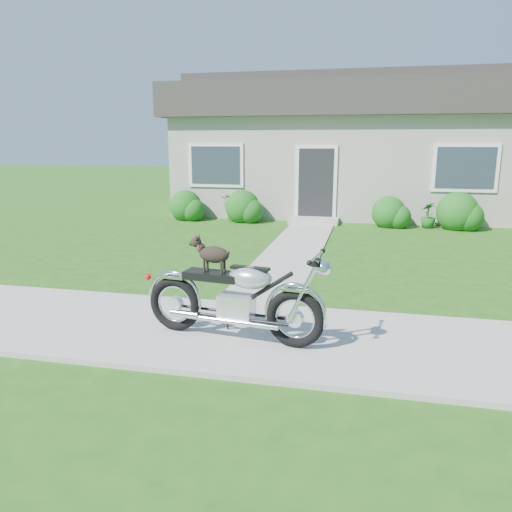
{
  "coord_description": "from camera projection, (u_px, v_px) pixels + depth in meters",
  "views": [
    {
      "loc": [
        0.0,
        -5.5,
        2.28
      ],
      "look_at": [
        -1.47,
        1.0,
        0.75
      ],
      "focal_mm": 35.0,
      "sensor_mm": 36.0,
      "label": 1
    }
  ],
  "objects": [
    {
      "name": "motorcycle_with_dog",
      "position": [
        235.0,
        297.0,
        5.69
      ],
      "size": [
        2.22,
        0.63,
        1.17
      ],
      "rotation": [
        0.0,
        0.0,
        -0.13
      ],
      "color": "black",
      "rests_on": "sidewalk"
    },
    {
      "name": "potted_plant_left",
      "position": [
        233.0,
        208.0,
        14.62
      ],
      "size": [
        0.83,
        0.87,
        0.75
      ],
      "primitive_type": "imported",
      "rotation": [
        0.0,
        0.0,
        4.23
      ],
      "color": "#275E19",
      "rests_on": "ground"
    },
    {
      "name": "sidewalk",
      "position": [
        361.0,
        343.0,
        5.74
      ],
      "size": [
        24.0,
        2.2,
        0.04
      ],
      "primitive_type": "cube",
      "color": "#9E9B93",
      "rests_on": "ground"
    },
    {
      "name": "house",
      "position": [
        371.0,
        146.0,
        16.66
      ],
      "size": [
        12.6,
        7.03,
        4.5
      ],
      "color": "#A6A096",
      "rests_on": "ground"
    },
    {
      "name": "shrub_row",
      "position": [
        383.0,
        211.0,
        13.64
      ],
      "size": [
        11.05,
        1.15,
        1.15
      ],
      "color": "#1B5A17",
      "rests_on": "ground"
    },
    {
      "name": "ground",
      "position": [
        361.0,
        345.0,
        5.74
      ],
      "size": [
        80.0,
        80.0,
        0.0
      ],
      "primitive_type": "plane",
      "color": "#235114",
      "rests_on": "ground"
    },
    {
      "name": "walkway",
      "position": [
        295.0,
        249.0,
        10.81
      ],
      "size": [
        1.2,
        8.0,
        0.03
      ],
      "primitive_type": "cube",
      "color": "#9E9B93",
      "rests_on": "ground"
    },
    {
      "name": "potted_plant_right",
      "position": [
        428.0,
        215.0,
        13.45
      ],
      "size": [
        0.55,
        0.55,
        0.69
      ],
      "primitive_type": "imported",
      "rotation": [
        0.0,
        0.0,
        3.98
      ],
      "color": "#195C1A",
      "rests_on": "ground"
    }
  ]
}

